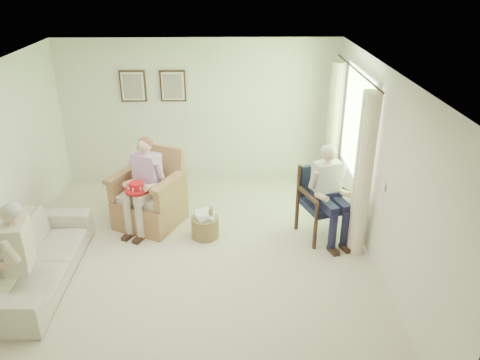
{
  "coord_description": "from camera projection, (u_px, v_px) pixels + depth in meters",
  "views": [
    {
      "loc": [
        0.56,
        -5.44,
        3.76
      ],
      "look_at": [
        0.68,
        0.35,
        1.05
      ],
      "focal_mm": 35.0,
      "sensor_mm": 36.0,
      "label": 1
    }
  ],
  "objects": [
    {
      "name": "framed_print_right",
      "position": [
        173.0,
        86.0,
        8.2
      ],
      "size": [
        0.45,
        0.05,
        0.55
      ],
      "color": "#382114",
      "rests_on": "back_wall"
    },
    {
      "name": "sofa",
      "position": [
        35.0,
        258.0,
        5.96
      ],
      "size": [
        2.24,
        0.88,
        0.65
      ],
      "primitive_type": "imported",
      "rotation": [
        0.0,
        0.0,
        1.57
      ],
      "color": "beige",
      "rests_on": "ground"
    },
    {
      "name": "red_hat",
      "position": [
        137.0,
        188.0,
        6.82
      ],
      "size": [
        0.35,
        0.35,
        0.14
      ],
      "color": "red",
      "rests_on": "person_wicker"
    },
    {
      "name": "ceiling",
      "position": [
        182.0,
        72.0,
        5.41
      ],
      "size": [
        5.0,
        5.5,
        0.02
      ],
      "primitive_type": "cube",
      "color": "white",
      "rests_on": "back_wall"
    },
    {
      "name": "person_wicker",
      "position": [
        146.0,
        178.0,
        6.95
      ],
      "size": [
        0.4,
        0.62,
        1.42
      ],
      "rotation": [
        0.0,
        0.0,
        -0.43
      ],
      "color": "#C1B39C",
      "rests_on": "ground"
    },
    {
      "name": "hatbox",
      "position": [
        205.0,
        223.0,
        6.96
      ],
      "size": [
        0.51,
        0.51,
        0.6
      ],
      "color": "tan",
      "rests_on": "ground"
    },
    {
      "name": "front_wall",
      "position": [
        157.0,
        327.0,
        3.47
      ],
      "size": [
        5.0,
        0.04,
        2.6
      ],
      "primitive_type": "cube",
      "color": "silver",
      "rests_on": "ground"
    },
    {
      "name": "floor",
      "position": [
        192.0,
        259.0,
        6.51
      ],
      "size": [
        5.5,
        5.5,
        0.0
      ],
      "primitive_type": "plane",
      "color": "beige",
      "rests_on": "ground"
    },
    {
      "name": "window",
      "position": [
        358.0,
        122.0,
        6.97
      ],
      "size": [
        0.13,
        2.5,
        1.63
      ],
      "color": "#2D6B23",
      "rests_on": "right_wall"
    },
    {
      "name": "wicker_armchair",
      "position": [
        150.0,
        201.0,
        7.28
      ],
      "size": [
        0.92,
        0.92,
        1.18
      ],
      "rotation": [
        0.0,
        0.0,
        -0.43
      ],
      "color": "#AD7951",
      "rests_on": "ground"
    },
    {
      "name": "curtain_left",
      "position": [
        363.0,
        176.0,
        6.27
      ],
      "size": [
        0.34,
        0.34,
        2.3
      ],
      "primitive_type": "cylinder",
      "color": "#FCEEC5",
      "rests_on": "ground"
    },
    {
      "name": "curtain_right",
      "position": [
        333.0,
        129.0,
        8.04
      ],
      "size": [
        0.34,
        0.34,
        2.3
      ],
      "primitive_type": "cylinder",
      "color": "#FCEEC5",
      "rests_on": "ground"
    },
    {
      "name": "back_wall",
      "position": [
        200.0,
        112.0,
        8.45
      ],
      "size": [
        5.0,
        0.04,
        2.6
      ],
      "primitive_type": "cube",
      "color": "silver",
      "rests_on": "ground"
    },
    {
      "name": "person_dark",
      "position": [
        328.0,
        187.0,
        6.68
      ],
      "size": [
        0.4,
        0.62,
        1.41
      ],
      "rotation": [
        0.0,
        0.0,
        0.33
      ],
      "color": "#1A1939",
      "rests_on": "ground"
    },
    {
      "name": "wood_armchair",
      "position": [
        325.0,
        198.0,
        6.94
      ],
      "size": [
        0.68,
        0.64,
        1.05
      ],
      "rotation": [
        0.0,
        0.0,
        0.33
      ],
      "color": "black",
      "rests_on": "ground"
    },
    {
      "name": "framed_print_left",
      "position": [
        133.0,
        86.0,
        8.19
      ],
      "size": [
        0.45,
        0.05,
        0.55
      ],
      "color": "#382114",
      "rests_on": "back_wall"
    },
    {
      "name": "person_sofa",
      "position": [
        14.0,
        250.0,
        5.38
      ],
      "size": [
        0.42,
        0.63,
        1.3
      ],
      "rotation": [
        0.0,
        0.0,
        -1.42
      ],
      "color": "beige",
      "rests_on": "ground"
    },
    {
      "name": "right_wall",
      "position": [
        382.0,
        173.0,
        6.01
      ],
      "size": [
        0.04,
        5.5,
        2.6
      ],
      "primitive_type": "cube",
      "color": "silver",
      "rests_on": "ground"
    }
  ]
}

